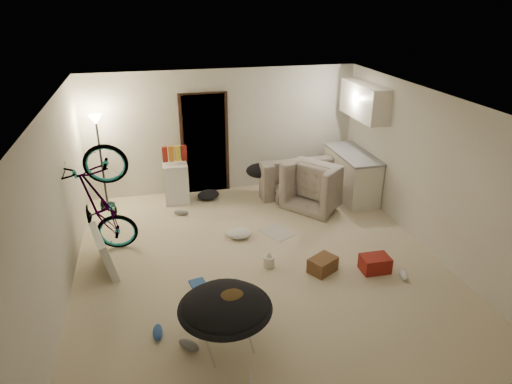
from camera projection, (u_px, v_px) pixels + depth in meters
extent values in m
cube|color=beige|center=(259.00, 261.00, 7.11)|extent=(5.50, 6.00, 0.02)
cube|color=white|center=(259.00, 101.00, 6.10)|extent=(5.50, 6.00, 0.02)
cube|color=silver|center=(223.00, 131.00, 9.29)|extent=(5.50, 0.02, 2.50)
cube|color=silver|center=(342.00, 320.00, 3.92)|extent=(5.50, 0.02, 2.50)
cube|color=silver|center=(56.00, 206.00, 6.01)|extent=(0.02, 6.00, 2.50)
cube|color=silver|center=(428.00, 171.00, 7.20)|extent=(0.02, 6.00, 2.50)
cube|color=black|center=(205.00, 144.00, 9.26)|extent=(0.85, 0.10, 2.04)
cube|color=#321C11|center=(205.00, 144.00, 9.23)|extent=(0.97, 0.04, 2.10)
cylinder|color=black|center=(108.00, 205.00, 8.95)|extent=(0.28, 0.28, 0.03)
cylinder|color=black|center=(102.00, 165.00, 8.61)|extent=(0.04, 0.04, 1.70)
cone|color=#FFE0A5|center=(96.00, 120.00, 8.26)|extent=(0.24, 0.24, 0.18)
cube|color=white|center=(351.00, 175.00, 9.23)|extent=(0.60, 1.50, 0.88)
cube|color=gray|center=(353.00, 154.00, 9.05)|extent=(0.64, 1.54, 0.04)
cube|color=white|center=(364.00, 101.00, 8.65)|extent=(0.38, 1.40, 0.65)
imported|color=#3C453D|center=(304.00, 178.00, 9.51)|extent=(1.99, 0.82, 0.57)
imported|color=#3C453D|center=(320.00, 188.00, 8.91)|extent=(1.36, 1.38, 0.67)
imported|color=black|center=(104.00, 225.00, 7.13)|extent=(1.94, 0.93, 1.10)
cube|color=white|center=(176.00, 183.00, 8.99)|extent=(0.48, 0.48, 0.80)
cube|color=maroon|center=(165.00, 154.00, 8.71)|extent=(0.10, 0.07, 0.30)
cube|color=orange|center=(171.00, 154.00, 8.74)|extent=(0.11, 0.08, 0.30)
cube|color=yellow|center=(178.00, 153.00, 8.77)|extent=(0.11, 0.08, 0.30)
cube|color=maroon|center=(184.00, 153.00, 8.79)|extent=(0.11, 0.09, 0.30)
cylinder|color=silver|center=(226.00, 330.00, 5.29)|extent=(0.71, 0.71, 0.50)
ellipsoid|color=black|center=(225.00, 308.00, 5.16)|extent=(1.01, 1.01, 0.42)
torus|color=black|center=(225.00, 308.00, 5.16)|extent=(1.08, 1.08, 0.08)
ellipsoid|color=#4C361A|center=(230.00, 301.00, 5.10)|extent=(0.58, 0.53, 0.22)
ellipsoid|color=black|center=(260.00, 171.00, 9.21)|extent=(0.62, 0.53, 0.28)
cube|color=silver|center=(104.00, 251.00, 6.80)|extent=(0.45, 0.95, 0.61)
cube|color=brown|center=(323.00, 265.00, 6.80)|extent=(0.49, 0.45, 0.23)
cube|color=maroon|center=(375.00, 264.00, 6.82)|extent=(0.42, 0.32, 0.24)
cylinder|color=beige|center=(269.00, 262.00, 6.92)|extent=(0.18, 0.18, 0.18)
cone|color=beige|center=(269.00, 254.00, 6.87)|extent=(0.10, 0.10, 0.08)
cube|color=#B9B5AB|center=(277.00, 232.00, 7.96)|extent=(0.64, 0.70, 0.01)
cube|color=#2B529B|center=(199.00, 285.00, 6.50)|extent=(0.27, 0.33, 0.03)
cube|color=silver|center=(207.00, 288.00, 6.44)|extent=(0.22, 0.27, 0.02)
ellipsoid|color=slate|center=(181.00, 213.00, 8.55)|extent=(0.30, 0.21, 0.10)
ellipsoid|color=#2B529B|center=(158.00, 332.00, 5.54)|extent=(0.14, 0.30, 0.11)
ellipsoid|color=slate|center=(189.00, 345.00, 5.34)|extent=(0.29, 0.29, 0.11)
ellipsoid|color=white|center=(404.00, 275.00, 6.68)|extent=(0.19, 0.28, 0.09)
ellipsoid|color=black|center=(208.00, 195.00, 9.26)|extent=(0.63, 0.62, 0.14)
ellipsoid|color=silver|center=(239.00, 233.00, 7.79)|extent=(0.52, 0.48, 0.13)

